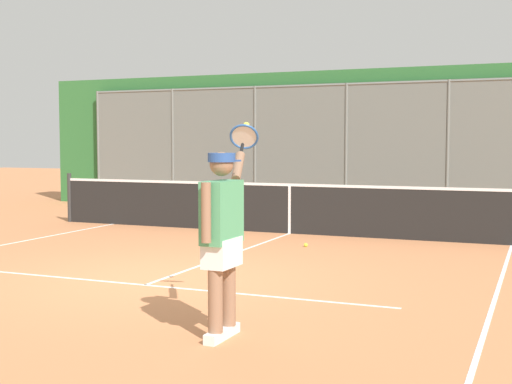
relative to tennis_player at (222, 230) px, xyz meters
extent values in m
plane|color=#C67A4C|center=(1.85, -2.14, -0.97)|extent=(60.00, 60.00, 0.00)
cube|color=white|center=(1.85, -1.71, -0.97)|extent=(6.25, 0.05, 0.01)
cube|color=white|center=(-2.15, -2.18, -0.97)|extent=(0.05, 9.49, 0.01)
cube|color=white|center=(1.85, -4.32, -0.97)|extent=(0.05, 5.22, 0.01)
cylinder|color=slate|center=(-0.56, -10.99, 0.62)|extent=(0.07, 0.07, 3.19)
cylinder|color=slate|center=(1.85, -10.99, 0.62)|extent=(0.07, 0.07, 3.19)
cylinder|color=slate|center=(4.27, -10.99, 0.62)|extent=(0.07, 0.07, 3.19)
cylinder|color=slate|center=(6.68, -10.99, 0.62)|extent=(0.07, 0.07, 3.19)
cylinder|color=slate|center=(9.09, -10.99, 0.62)|extent=(0.07, 0.07, 3.19)
cylinder|color=slate|center=(1.85, -10.99, 2.17)|extent=(14.47, 0.05, 0.05)
cube|color=slate|center=(1.85, -10.99, 0.62)|extent=(14.47, 0.02, 3.19)
cube|color=#2D6B33|center=(1.85, -11.64, 0.79)|extent=(17.47, 0.90, 3.53)
cube|color=silver|center=(1.85, -10.81, -0.90)|extent=(15.47, 0.18, 0.15)
cylinder|color=#2D2D2D|center=(6.99, -6.93, -0.44)|extent=(0.09, 0.09, 1.07)
cube|color=black|center=(1.85, -6.93, -0.52)|extent=(10.20, 0.02, 0.91)
cube|color=white|center=(1.85, -6.93, -0.04)|extent=(10.20, 0.04, 0.05)
cube|color=white|center=(1.85, -6.93, -0.52)|extent=(0.05, 0.04, 0.91)
cube|color=silver|center=(0.00, 0.15, -0.93)|extent=(0.12, 0.26, 0.09)
cylinder|color=#8C664C|center=(0.00, 0.15, -0.50)|extent=(0.13, 0.13, 0.77)
cube|color=silver|center=(-0.01, -0.11, -0.93)|extent=(0.12, 0.26, 0.09)
cylinder|color=#8C664C|center=(-0.01, -0.11, -0.50)|extent=(0.13, 0.13, 0.77)
cube|color=white|center=(0.00, 0.02, -0.20)|extent=(0.23, 0.41, 0.26)
cube|color=#4C9E6B|center=(0.00, 0.02, 0.16)|extent=(0.22, 0.48, 0.55)
cylinder|color=#8C664C|center=(0.00, 0.31, 0.18)|extent=(0.08, 0.08, 0.51)
cylinder|color=#8C664C|center=(0.03, -0.43, 0.55)|extent=(0.19, 0.39, 0.29)
sphere|color=#8C664C|center=(0.00, 0.02, 0.58)|extent=(0.21, 0.21, 0.21)
cylinder|color=#284C93|center=(0.00, 0.02, 0.64)|extent=(0.25, 0.25, 0.08)
cube|color=#284C93|center=(-0.01, -0.10, 0.61)|extent=(0.19, 0.20, 0.02)
cylinder|color=black|center=(0.10, -0.66, 0.71)|extent=(0.08, 0.17, 0.13)
torus|color=#28569E|center=(0.15, -0.84, 0.83)|extent=(0.33, 0.26, 0.26)
cylinder|color=silver|center=(0.15, -0.84, 0.83)|extent=(0.28, 0.20, 0.21)
sphere|color=#D6E042|center=(0.20, -1.01, 0.95)|extent=(0.07, 0.07, 0.07)
sphere|color=#CCDB33|center=(1.03, -5.43, -0.94)|extent=(0.07, 0.07, 0.07)
camera|label=1|loc=(-2.62, 5.52, 0.78)|focal=48.71mm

